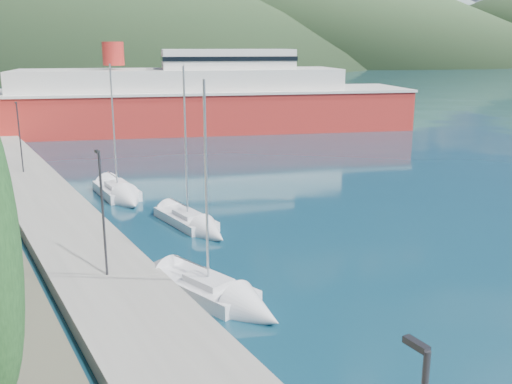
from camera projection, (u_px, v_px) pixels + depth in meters
ground at (11, 100)px, 122.15m from camera, size 1400.00×1400.00×0.00m
quay at (54, 214)px, 38.75m from camera, size 5.00×88.00×0.80m
lamp_posts at (91, 199)px, 28.51m from camera, size 0.15×47.05×6.06m
sailboat_near at (230, 301)px, 25.91m from camera, size 4.26×8.02×11.04m
sailboat_mid at (199, 227)px, 36.49m from camera, size 2.61×7.85×11.10m
sailboat_far at (123, 197)px, 43.54m from camera, size 2.47×7.60×11.15m
ferry at (183, 102)px, 78.55m from camera, size 64.32×33.25×12.59m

